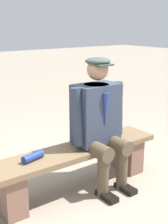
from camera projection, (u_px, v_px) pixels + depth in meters
ground_plane at (76, 188)px, 3.11m from camera, size 30.00×30.00×0.00m
bench at (76, 162)px, 3.03m from camera, size 1.79×0.39×0.43m
seated_man at (99, 119)px, 3.01m from camera, size 0.61×0.59×1.29m
rolled_magazine at (33, 157)px, 2.72m from camera, size 0.22×0.12×0.07m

